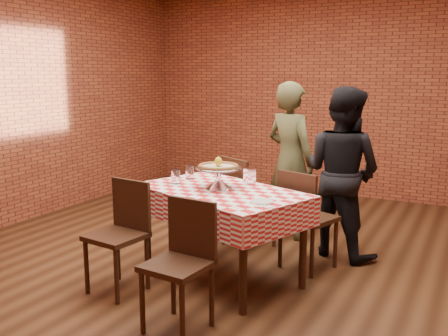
{
  "coord_description": "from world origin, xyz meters",
  "views": [
    {
      "loc": [
        1.94,
        -3.93,
        1.7
      ],
      "look_at": [
        0.02,
        -0.23,
        0.91
      ],
      "focal_mm": 40.47,
      "sensor_mm": 36.0,
      "label": 1
    }
  ],
  "objects_px": {
    "water_glass_left": "(176,177)",
    "pizza": "(218,167)",
    "water_glass_right": "(190,172)",
    "chair_near_left": "(116,238)",
    "chair_far_left": "(249,202)",
    "diner_black": "(342,172)",
    "table": "(221,234)",
    "condiment_caddy": "(250,176)",
    "diner_olive": "(290,160)",
    "pizza_stand": "(218,178)",
    "chair_far_right": "(309,219)",
    "chair_near_right": "(177,268)"
  },
  "relations": [
    {
      "from": "water_glass_left",
      "to": "pizza",
      "type": "bearing_deg",
      "value": 2.79
    },
    {
      "from": "water_glass_right",
      "to": "chair_near_left",
      "type": "height_order",
      "value": "water_glass_right"
    },
    {
      "from": "chair_far_left",
      "to": "diner_black",
      "type": "bearing_deg",
      "value": -142.32
    },
    {
      "from": "table",
      "to": "water_glass_right",
      "type": "height_order",
      "value": "water_glass_right"
    },
    {
      "from": "water_glass_right",
      "to": "condiment_caddy",
      "type": "distance_m",
      "value": 0.57
    },
    {
      "from": "water_glass_left",
      "to": "chair_far_left",
      "type": "xyz_separation_m",
      "value": [
        0.32,
        0.81,
        -0.37
      ]
    },
    {
      "from": "chair_far_left",
      "to": "diner_olive",
      "type": "distance_m",
      "value": 0.65
    },
    {
      "from": "table",
      "to": "condiment_caddy",
      "type": "relative_size",
      "value": 10.28
    },
    {
      "from": "pizza_stand",
      "to": "condiment_caddy",
      "type": "bearing_deg",
      "value": 59.84
    },
    {
      "from": "table",
      "to": "condiment_caddy",
      "type": "bearing_deg",
      "value": 69.55
    },
    {
      "from": "water_glass_left",
      "to": "chair_far_right",
      "type": "height_order",
      "value": "chair_far_right"
    },
    {
      "from": "condiment_caddy",
      "to": "chair_far_right",
      "type": "xyz_separation_m",
      "value": [
        0.46,
        0.24,
        -0.38
      ]
    },
    {
      "from": "water_glass_right",
      "to": "chair_near_left",
      "type": "distance_m",
      "value": 0.96
    },
    {
      "from": "chair_near_left",
      "to": "chair_far_right",
      "type": "relative_size",
      "value": 0.99
    },
    {
      "from": "chair_near_left",
      "to": "diner_olive",
      "type": "relative_size",
      "value": 0.54
    },
    {
      "from": "pizza",
      "to": "diner_black",
      "type": "distance_m",
      "value": 1.26
    },
    {
      "from": "water_glass_right",
      "to": "chair_far_right",
      "type": "distance_m",
      "value": 1.13
    },
    {
      "from": "pizza",
      "to": "chair_far_left",
      "type": "bearing_deg",
      "value": 96.16
    },
    {
      "from": "water_glass_right",
      "to": "chair_far_left",
      "type": "bearing_deg",
      "value": 61.52
    },
    {
      "from": "chair_near_left",
      "to": "chair_near_right",
      "type": "height_order",
      "value": "chair_near_left"
    },
    {
      "from": "pizza",
      "to": "condiment_caddy",
      "type": "distance_m",
      "value": 0.33
    },
    {
      "from": "table",
      "to": "chair_far_left",
      "type": "distance_m",
      "value": 0.84
    },
    {
      "from": "pizza",
      "to": "condiment_caddy",
      "type": "height_order",
      "value": "pizza"
    },
    {
      "from": "pizza_stand",
      "to": "chair_far_left",
      "type": "distance_m",
      "value": 0.89
    },
    {
      "from": "chair_near_left",
      "to": "table",
      "type": "bearing_deg",
      "value": 53.62
    },
    {
      "from": "chair_near_right",
      "to": "diner_black",
      "type": "relative_size",
      "value": 0.55
    },
    {
      "from": "chair_near_left",
      "to": "chair_near_right",
      "type": "relative_size",
      "value": 1.0
    },
    {
      "from": "pizza",
      "to": "chair_near_right",
      "type": "height_order",
      "value": "pizza"
    },
    {
      "from": "pizza_stand",
      "to": "table",
      "type": "bearing_deg",
      "value": -41.24
    },
    {
      "from": "chair_far_left",
      "to": "diner_olive",
      "type": "xyz_separation_m",
      "value": [
        0.25,
        0.48,
        0.36
      ]
    },
    {
      "from": "chair_far_left",
      "to": "diner_black",
      "type": "xyz_separation_m",
      "value": [
        0.87,
        0.18,
        0.34
      ]
    },
    {
      "from": "condiment_caddy",
      "to": "diner_black",
      "type": "distance_m",
      "value": 0.94
    },
    {
      "from": "water_glass_left",
      "to": "chair_far_right",
      "type": "relative_size",
      "value": 0.14
    },
    {
      "from": "chair_near_left",
      "to": "diner_olive",
      "type": "bearing_deg",
      "value": 76.84
    },
    {
      "from": "water_glass_left",
      "to": "diner_olive",
      "type": "xyz_separation_m",
      "value": [
        0.57,
        1.29,
        -0.01
      ]
    },
    {
      "from": "water_glass_left",
      "to": "water_glass_right",
      "type": "bearing_deg",
      "value": 89.63
    },
    {
      "from": "table",
      "to": "water_glass_right",
      "type": "relative_size",
      "value": 11.34
    },
    {
      "from": "chair_far_right",
      "to": "diner_black",
      "type": "distance_m",
      "value": 0.6
    },
    {
      "from": "pizza_stand",
      "to": "chair_far_left",
      "type": "bearing_deg",
      "value": 96.16
    },
    {
      "from": "chair_far_left",
      "to": "chair_far_right",
      "type": "distance_m",
      "value": 0.76
    },
    {
      "from": "condiment_caddy",
      "to": "chair_near_right",
      "type": "relative_size",
      "value": 0.15
    },
    {
      "from": "pizza_stand",
      "to": "chair_near_right",
      "type": "bearing_deg",
      "value": -78.08
    },
    {
      "from": "pizza_stand",
      "to": "water_glass_right",
      "type": "xyz_separation_m",
      "value": [
        -0.4,
        0.21,
        -0.03
      ]
    },
    {
      "from": "pizza",
      "to": "chair_far_left",
      "type": "relative_size",
      "value": 0.37
    },
    {
      "from": "pizza",
      "to": "chair_far_left",
      "type": "xyz_separation_m",
      "value": [
        -0.09,
        0.79,
        -0.49
      ]
    },
    {
      "from": "pizza_stand",
      "to": "water_glass_left",
      "type": "distance_m",
      "value": 0.41
    },
    {
      "from": "water_glass_left",
      "to": "water_glass_right",
      "type": "distance_m",
      "value": 0.23
    },
    {
      "from": "diner_olive",
      "to": "table",
      "type": "bearing_deg",
      "value": 107.23
    },
    {
      "from": "pizza",
      "to": "chair_far_right",
      "type": "bearing_deg",
      "value": 39.24
    },
    {
      "from": "chair_far_right",
      "to": "water_glass_right",
      "type": "bearing_deg",
      "value": 35.1
    }
  ]
}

